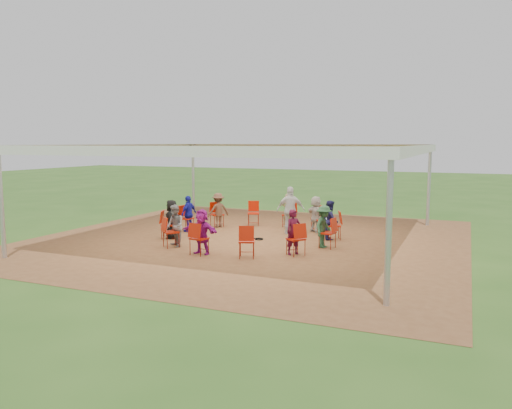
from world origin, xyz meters
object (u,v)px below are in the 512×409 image
at_px(person_seated_5, 172,219).
at_px(person_seated_3, 218,210).
at_px(person_seated_1, 316,214).
at_px(person_seated_8, 294,232).
at_px(chair_6, 168,225).
at_px(chair_7, 171,232).
at_px(chair_0, 334,226).
at_px(cable_coil, 259,239).
at_px(chair_10, 296,239).
at_px(chair_5, 186,219).
at_px(person_seated_7, 202,232).
at_px(chair_11, 327,233).
at_px(standing_person, 291,210).
at_px(laptop, 325,221).
at_px(chair_1, 319,219).
at_px(person_seated_9, 324,227).
at_px(chair_3, 253,213).
at_px(chair_2, 289,215).
at_px(person_seated_2, 288,210).
at_px(person_seated_4, 189,214).
at_px(person_seated_0, 330,220).
at_px(person_seated_6, 175,226).
at_px(chair_4, 217,215).
at_px(chair_8, 199,239).
at_px(chair_9, 247,242).

bearing_deg(person_seated_5, person_seated_3, 150.00).
bearing_deg(person_seated_1, person_seated_8, 135.00).
relative_size(chair_6, chair_7, 1.00).
bearing_deg(chair_0, cable_coil, 92.54).
bearing_deg(chair_10, chair_6, 120.00).
relative_size(chair_0, chair_6, 1.00).
relative_size(chair_5, person_seated_7, 0.72).
bearing_deg(chair_10, chair_11, 15.00).
distance_m(chair_11, standing_person, 2.50).
height_order(person_seated_7, laptop, person_seated_7).
bearing_deg(laptop, chair_1, 2.91).
height_order(chair_1, person_seated_9, person_seated_9).
height_order(chair_5, chair_6, same).
distance_m(person_seated_5, cable_coil, 2.86).
height_order(chair_3, person_seated_7, person_seated_7).
height_order(chair_2, person_seated_1, person_seated_1).
height_order(person_seated_2, standing_person, standing_person).
bearing_deg(person_seated_8, person_seated_4, 105.00).
distance_m(chair_3, person_seated_0, 3.67).
relative_size(person_seated_5, person_seated_8, 1.00).
bearing_deg(person_seated_1, person_seated_6, 90.00).
bearing_deg(person_seated_4, chair_4, 169.94).
xyz_separation_m(person_seated_2, person_seated_4, (-2.88, -2.12, 0.00)).
bearing_deg(chair_5, chair_4, 165.00).
bearing_deg(chair_8, chair_11, 45.00).
xyz_separation_m(chair_2, chair_8, (-0.79, -5.24, 0.00)).
bearing_deg(person_seated_6, person_seated_4, 150.00).
xyz_separation_m(chair_11, laptop, (-0.42, 1.26, 0.14)).
distance_m(person_seated_8, cable_coil, 2.39).
distance_m(chair_7, chair_8, 1.37).
relative_size(chair_10, person_seated_8, 0.72).
bearing_deg(chair_10, standing_person, 60.28).
xyz_separation_m(chair_2, standing_person, (0.48, -1.26, 0.36)).
bearing_deg(standing_person, person_seated_0, 143.78).
bearing_deg(laptop, chair_6, 90.00).
height_order(chair_9, chair_11, same).
bearing_deg(standing_person, person_seated_1, -158.51).
distance_m(chair_1, chair_2, 1.37).
xyz_separation_m(chair_2, person_seated_9, (2.11, -3.00, 0.18)).
height_order(person_seated_3, person_seated_8, same).
relative_size(person_seated_0, cable_coil, 3.51).
bearing_deg(chair_9, chair_11, 30.00).
distance_m(person_seated_0, laptop, 0.17).
relative_size(chair_2, chair_7, 1.00).
distance_m(chair_5, cable_coil, 2.96).
height_order(chair_4, chair_8, same).
distance_m(chair_0, person_seated_1, 1.36).
distance_m(chair_4, chair_10, 5.30).
bearing_deg(chair_0, person_seated_2, 32.30).
relative_size(person_seated_7, person_seated_8, 1.00).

